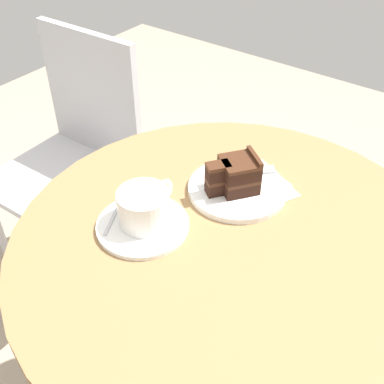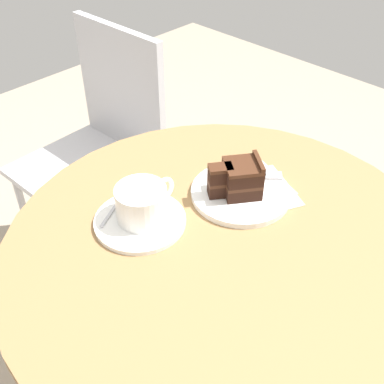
% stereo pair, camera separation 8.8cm
% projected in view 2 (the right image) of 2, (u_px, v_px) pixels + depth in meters
% --- Properties ---
extents(cafe_table, '(0.78, 0.78, 0.74)m').
position_uv_depth(cafe_table, '(223.00, 287.00, 0.91)').
color(cafe_table, olive).
rests_on(cafe_table, ground).
extents(saucer, '(0.17, 0.17, 0.01)m').
position_uv_depth(saucer, '(140.00, 221.00, 0.87)').
color(saucer, white).
rests_on(saucer, cafe_table).
extents(coffee_cup, '(0.13, 0.09, 0.06)m').
position_uv_depth(coffee_cup, '(142.00, 202.00, 0.85)').
color(coffee_cup, white).
rests_on(coffee_cup, saucer).
extents(teaspoon, '(0.10, 0.05, 0.00)m').
position_uv_depth(teaspoon, '(117.00, 204.00, 0.90)').
color(teaspoon, '#B7B7BC').
rests_on(teaspoon, saucer).
extents(cake_plate, '(0.19, 0.19, 0.01)m').
position_uv_depth(cake_plate, '(241.00, 193.00, 0.93)').
color(cake_plate, white).
rests_on(cake_plate, cafe_table).
extents(cake_slice, '(0.11, 0.10, 0.07)m').
position_uv_depth(cake_slice, '(239.00, 179.00, 0.90)').
color(cake_slice, black).
rests_on(cake_slice, cake_plate).
extents(fork, '(0.10, 0.11, 0.00)m').
position_uv_depth(fork, '(256.00, 175.00, 0.96)').
color(fork, '#B7B7BC').
rests_on(fork, cake_plate).
extents(napkin, '(0.18, 0.19, 0.00)m').
position_uv_depth(napkin, '(255.00, 189.00, 0.95)').
color(napkin, beige).
rests_on(napkin, cafe_table).
extents(cafe_chair, '(0.39, 0.39, 0.84)m').
position_uv_depth(cafe_chair, '(103.00, 140.00, 1.52)').
color(cafe_chair, '#BCBCC1').
rests_on(cafe_chair, ground).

